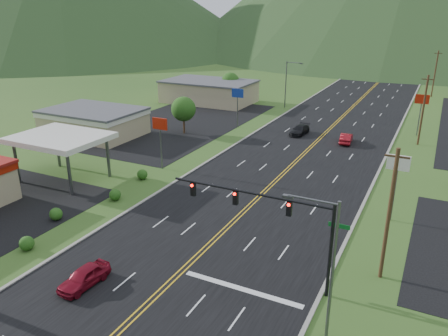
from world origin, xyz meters
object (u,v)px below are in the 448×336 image
at_px(traffic_signal, 275,215).
at_px(car_red_near, 84,277).
at_px(streetlight_west, 287,81).
at_px(car_red_far, 346,138).
at_px(car_dark_mid, 300,130).
at_px(streetlight_east, 328,262).
at_px(gas_canopy, 60,139).

xyz_separation_m(traffic_signal, car_red_near, (-11.73, -6.62, -4.63)).
xyz_separation_m(streetlight_west, car_red_far, (15.70, -18.98, -4.45)).
bearing_deg(car_red_far, car_dark_mid, -15.83).
height_order(streetlight_east, car_red_far, streetlight_east).
bearing_deg(streetlight_east, car_red_near, -170.94).
distance_m(car_red_near, car_red_far, 44.61).
bearing_deg(gas_canopy, traffic_signal, -15.70).
height_order(streetlight_west, car_dark_mid, streetlight_west).
relative_size(traffic_signal, gas_canopy, 1.31).
height_order(gas_canopy, car_red_near, gas_canopy).
xyz_separation_m(traffic_signal, car_red_far, (-2.46, 37.02, -4.60)).
xyz_separation_m(streetlight_west, car_red_near, (6.43, -62.62, -4.48)).
bearing_deg(traffic_signal, car_red_near, -150.58).
distance_m(streetlight_east, car_red_far, 41.87).
relative_size(streetlight_west, gas_canopy, 0.90).
distance_m(traffic_signal, car_red_near, 14.24).
distance_m(traffic_signal, streetlight_west, 58.88).
distance_m(traffic_signal, gas_canopy, 29.59).
xyz_separation_m(car_red_near, car_red_far, (9.27, 43.64, 0.03)).
bearing_deg(car_dark_mid, car_red_far, -5.27).
bearing_deg(traffic_signal, car_red_far, 93.81).
bearing_deg(car_red_near, traffic_signal, 33.11).
bearing_deg(streetlight_east, gas_canopy, 160.12).
distance_m(traffic_signal, car_dark_mid, 39.91).
xyz_separation_m(streetlight_west, gas_canopy, (-10.32, -48.00, -0.31)).
relative_size(traffic_signal, streetlight_west, 1.46).
bearing_deg(car_red_near, car_dark_mid, 91.40).
bearing_deg(traffic_signal, streetlight_west, 107.97).
xyz_separation_m(gas_canopy, car_dark_mid, (18.55, 30.37, -4.18)).
xyz_separation_m(streetlight_east, car_red_near, (-16.43, -2.62, -4.48)).
relative_size(traffic_signal, car_red_near, 3.19).
bearing_deg(car_red_far, streetlight_east, 94.33).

